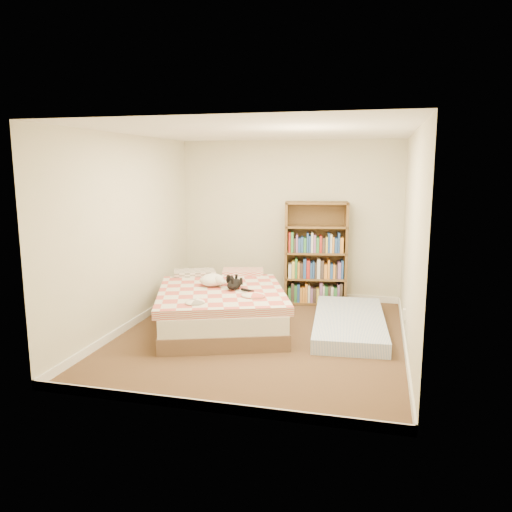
% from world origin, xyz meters
% --- Properties ---
extents(room, '(3.51, 4.01, 2.51)m').
position_xyz_m(room, '(0.00, 0.00, 1.20)').
color(room, '#46331E').
rests_on(room, ground).
extents(bed, '(2.17, 2.56, 0.58)m').
position_xyz_m(bed, '(-0.62, 0.37, 0.26)').
color(bed, brown).
rests_on(bed, room).
extents(bookshelf, '(1.00, 0.47, 1.58)m').
position_xyz_m(bookshelf, '(0.46, 1.74, 0.57)').
color(bookshelf, brown).
rests_on(bookshelf, room).
extents(floor_mattress, '(1.03, 2.03, 0.18)m').
position_xyz_m(floor_mattress, '(1.07, 0.55, 0.09)').
color(floor_mattress, '#7D9AD1').
rests_on(floor_mattress, room).
extents(black_cat, '(0.34, 0.63, 0.14)m').
position_xyz_m(black_cat, '(-0.41, 0.32, 0.59)').
color(black_cat, black).
rests_on(black_cat, bed).
extents(white_dog, '(0.39, 0.42, 0.17)m').
position_xyz_m(white_dog, '(-0.74, 0.36, 0.61)').
color(white_dog, silver).
rests_on(white_dog, bed).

